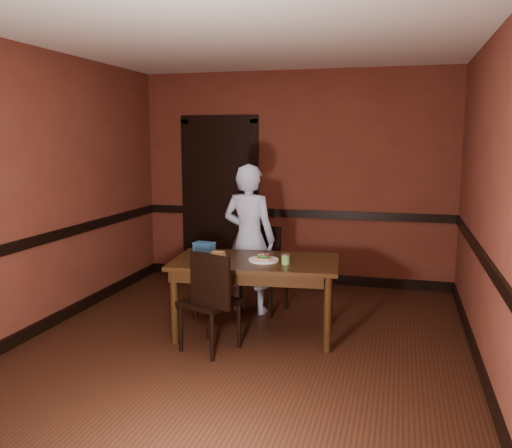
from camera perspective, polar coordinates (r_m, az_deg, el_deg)
The scene contains 22 objects.
floor at distance 5.10m, azimuth -1.04°, elevation -12.35°, with size 4.00×4.50×0.01m, color black.
ceiling at distance 4.82m, azimuth -1.14°, elevation 19.09°, with size 4.00×4.50×0.01m, color silver.
wall_back at distance 6.95m, azimuth 4.07°, elevation 4.81°, with size 4.00×0.02×2.70m, color #5D281C.
wall_front at distance 2.71m, azimuth -14.42°, elevation -2.04°, with size 4.00×0.02×2.70m, color #5D281C.
wall_left at distance 5.66m, azimuth -20.97°, elevation 3.29°, with size 0.02×4.50×2.70m, color #5D281C.
wall_right at distance 4.64m, azimuth 23.40°, elevation 2.01°, with size 0.02×4.50×2.70m, color #5D281C.
dado_back at distance 6.99m, azimuth 4.01°, elevation 1.12°, with size 4.00×0.03×0.10m, color black.
dado_left at distance 5.71m, azimuth -20.59°, elevation -1.21°, with size 0.03×4.50×0.10m, color black.
dado_right at distance 4.71m, azimuth 22.88°, elevation -3.43°, with size 0.03×4.50×0.10m, color black.
baseboard_back at distance 7.15m, azimuth 3.93°, elevation -5.56°, with size 4.00×0.03×0.12m, color black.
baseboard_left at distance 5.91m, azimuth -20.14°, elevation -9.26°, with size 0.03×4.50×0.12m, color black.
baseboard_right at distance 4.95m, azimuth 22.27°, elevation -12.98°, with size 0.03×4.50×0.12m, color black.
door at distance 7.20m, azimuth -3.85°, elevation 2.89°, with size 1.05×0.07×2.20m.
dining_table at distance 5.20m, azimuth -0.05°, elevation -7.69°, with size 1.55×0.87×0.72m, color black.
chair_far at distance 5.86m, azimuth 0.84°, elevation -4.84°, with size 0.42×0.42×0.91m, color black, non-canonical shape.
chair_near at distance 4.81m, azimuth -4.90°, elevation -7.99°, with size 0.42×0.42×0.91m, color black, non-canonical shape.
person at distance 5.77m, azimuth -0.73°, elevation -1.58°, with size 0.58×0.38×1.59m, color #ABBFE1.
sandwich_plate at distance 5.05m, azimuth 0.82°, elevation -3.69°, with size 0.28×0.28×0.07m.
sauce_jar at distance 4.92m, azimuth 3.14°, elevation -3.72°, with size 0.08×0.08×0.09m.
cheese_saucer at distance 5.26m, azimuth -4.00°, elevation -3.22°, with size 0.15×0.15×0.05m.
food_tub at distance 5.53m, azimuth -5.48°, elevation -2.37°, with size 0.22×0.17×0.09m.
wrapped_veg at distance 4.94m, azimuth -5.32°, elevation -3.86°, with size 0.07×0.07×0.25m, color #0F3F19.
Camera 1 is at (1.32, -4.56, 1.85)m, focal length 38.00 mm.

